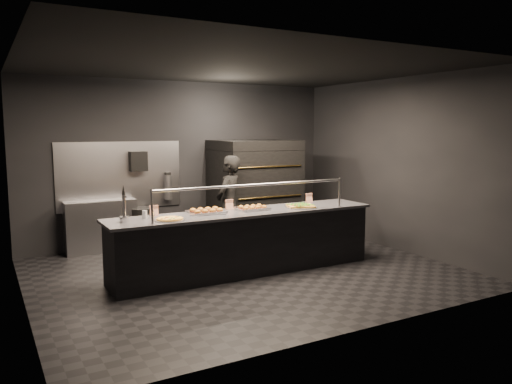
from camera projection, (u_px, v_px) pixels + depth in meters
room at (242, 172)px, 7.28m from camera, size 6.04×6.00×3.00m
service_counter at (246, 242)px, 7.38m from camera, size 4.10×0.78×1.37m
pizza_oven at (254, 190)px, 9.54m from camera, size 1.50×1.23×1.91m
prep_shelf at (101, 226)px, 8.62m from camera, size 1.20×0.35×0.90m
towel_dispenser at (138, 161)px, 8.88m from camera, size 0.30×0.20×0.35m
fire_extinguisher at (168, 187)px, 9.22m from camera, size 0.14×0.14×0.51m
beer_tap at (124, 211)px, 6.47m from camera, size 0.13×0.18×0.49m
round_pizza at (170, 219)px, 6.61m from camera, size 0.41×0.41×0.03m
slider_tray_a at (206, 211)px, 7.14m from camera, size 0.59×0.49×0.08m
slider_tray_b at (253, 208)px, 7.45m from camera, size 0.50×0.40×0.07m
square_pizza at (301, 206)px, 7.70m from camera, size 0.50×0.50×0.05m
condiment_jar at (147, 215)px, 6.73m from camera, size 0.17×0.07×0.11m
tent_cards at (235, 204)px, 7.54m from camera, size 2.75×0.04×0.15m
trash_bin at (143, 228)px, 8.88m from camera, size 0.44×0.44×0.73m
worker at (229, 205)px, 8.50m from camera, size 0.73×0.70×1.68m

